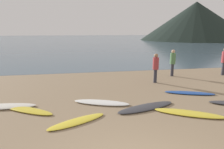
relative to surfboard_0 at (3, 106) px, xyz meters
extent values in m
cube|color=#8C7559|center=(3.59, 5.34, -0.15)|extent=(120.00, 120.00, 0.20)
cube|color=#475B6B|center=(3.59, 55.67, -0.05)|extent=(140.00, 100.00, 0.01)
cone|color=black|center=(36.10, 45.75, 5.11)|extent=(29.88, 29.88, 10.31)
ellipsoid|color=silver|center=(0.00, 0.00, 0.00)|extent=(2.36, 0.77, 0.09)
ellipsoid|color=yellow|center=(0.90, -0.47, -0.01)|extent=(2.08, 1.59, 0.08)
ellipsoid|color=yellow|center=(2.60, -1.71, -0.01)|extent=(1.91, 1.29, 0.06)
ellipsoid|color=white|center=(3.54, -0.24, 0.00)|extent=(2.19, 1.33, 0.09)
ellipsoid|color=#333338|center=(5.04, -1.00, -0.01)|extent=(2.41, 1.28, 0.08)
ellipsoid|color=yellow|center=(6.23, -1.79, -0.01)|extent=(2.21, 1.57, 0.08)
ellipsoid|color=#1E479E|center=(7.49, 0.27, -0.01)|extent=(2.13, 1.19, 0.07)
cylinder|color=#2D2D38|center=(6.76, 2.40, 0.31)|extent=(0.17, 0.17, 0.72)
cylinder|color=#9E3338|center=(6.76, 2.40, 0.98)|extent=(0.31, 0.31, 0.62)
sphere|color=#936B4C|center=(6.76, 2.40, 1.39)|extent=(0.20, 0.20, 0.20)
cylinder|color=#2D2D38|center=(11.62, 3.40, 0.34)|extent=(0.19, 0.19, 0.78)
cylinder|color=#2D2D38|center=(8.39, 3.72, 0.32)|extent=(0.18, 0.18, 0.74)
cylinder|color=#4C7A4C|center=(8.39, 3.72, 1.02)|extent=(0.32, 0.32, 0.64)
sphere|color=tan|center=(8.39, 3.72, 1.44)|extent=(0.21, 0.21, 0.21)
camera|label=1|loc=(2.56, -7.56, 2.68)|focal=32.97mm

